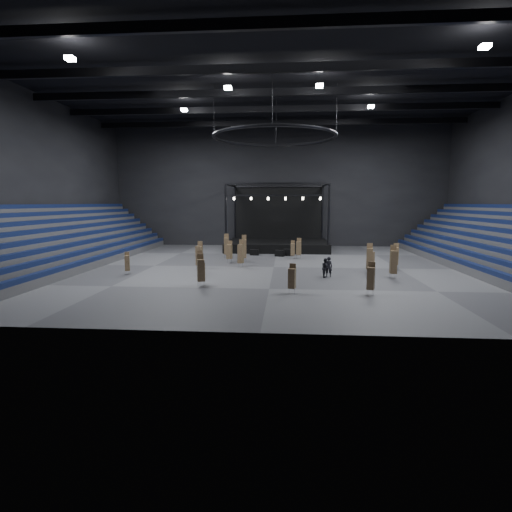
# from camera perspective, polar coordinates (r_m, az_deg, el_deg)

# --- Properties ---
(floor) EXTENTS (50.00, 50.00, 0.00)m
(floor) POSITION_cam_1_polar(r_m,az_deg,el_deg) (41.02, 2.54, -1.59)
(floor) COLOR #535255
(floor) RESTS_ON ground
(ceiling) EXTENTS (50.00, 42.00, 0.20)m
(ceiling) POSITION_cam_1_polar(r_m,az_deg,el_deg) (42.08, 2.70, 23.38)
(ceiling) COLOR black
(ceiling) RESTS_ON wall_back
(wall_back) EXTENTS (50.00, 0.20, 18.00)m
(wall_back) POSITION_cam_1_polar(r_m,az_deg,el_deg) (61.54, 3.24, 9.87)
(wall_back) COLOR black
(wall_back) RESTS_ON ground
(wall_front) EXTENTS (50.00, 0.20, 18.00)m
(wall_front) POSITION_cam_1_polar(r_m,az_deg,el_deg) (19.67, 0.64, 14.77)
(wall_front) COLOR black
(wall_front) RESTS_ON ground
(wall_left) EXTENTS (0.20, 42.00, 18.00)m
(wall_left) POSITION_cam_1_polar(r_m,az_deg,el_deg) (48.32, -29.01, 9.57)
(wall_left) COLOR black
(wall_left) RESTS_ON ground
(bleachers_left) EXTENTS (7.20, 40.00, 6.40)m
(bleachers_left) POSITION_cam_1_polar(r_m,az_deg,el_deg) (47.41, -26.36, 0.97)
(bleachers_left) COLOR #4A4A4C
(bleachers_left) RESTS_ON floor
(bleachers_right) EXTENTS (7.20, 40.00, 6.40)m
(bleachers_right) POSITION_cam_1_polar(r_m,az_deg,el_deg) (46.15, 32.34, 0.42)
(bleachers_right) COLOR #4A4A4C
(bleachers_right) RESTS_ON floor
(stage) EXTENTS (14.00, 10.00, 9.20)m
(stage) POSITION_cam_1_polar(r_m,az_deg,el_deg) (56.95, 3.08, 2.45)
(stage) COLOR black
(stage) RESTS_ON floor
(truss_ring) EXTENTS (12.30, 12.30, 5.15)m
(truss_ring) POSITION_cam_1_polar(r_m,az_deg,el_deg) (41.00, 2.65, 16.65)
(truss_ring) COLOR black
(truss_ring) RESTS_ON ceiling
(roof_girders) EXTENTS (49.00, 30.35, 0.70)m
(roof_girders) POSITION_cam_1_polar(r_m,az_deg,el_deg) (41.87, 2.69, 22.33)
(roof_girders) COLOR black
(roof_girders) RESTS_ON ceiling
(floodlights) EXTENTS (28.60, 16.60, 0.25)m
(floodlights) POSITION_cam_1_polar(r_m,az_deg,el_deg) (37.86, 2.49, 22.99)
(floodlights) COLOR white
(floodlights) RESTS_ON roof_girders
(flight_case_left) EXTENTS (1.13, 0.61, 0.74)m
(flight_case_left) POSITION_cam_1_polar(r_m,az_deg,el_deg) (50.20, -0.23, 0.53)
(flight_case_left) COLOR black
(flight_case_left) RESTS_ON floor
(flight_case_mid) EXTENTS (1.28, 0.95, 0.76)m
(flight_case_mid) POSITION_cam_1_polar(r_m,az_deg,el_deg) (49.22, 3.41, 0.39)
(flight_case_mid) COLOR black
(flight_case_mid) RESTS_ON floor
(flight_case_right) EXTENTS (1.38, 0.98, 0.83)m
(flight_case_right) POSITION_cam_1_polar(r_m,az_deg,el_deg) (49.95, 4.65, 0.52)
(flight_case_right) COLOR black
(flight_case_right) RESTS_ON floor
(chair_stack_0) EXTENTS (0.64, 0.64, 2.83)m
(chair_stack_0) POSITION_cam_1_polar(r_m,az_deg,el_deg) (40.77, -2.20, 0.40)
(chair_stack_0) COLOR silver
(chair_stack_0) RESTS_ON floor
(chair_stack_1) EXTENTS (0.64, 0.64, 2.40)m
(chair_stack_1) POSITION_cam_1_polar(r_m,az_deg,el_deg) (29.59, 16.09, -3.01)
(chair_stack_1) COLOR silver
(chair_stack_1) RESTS_ON floor
(chair_stack_2) EXTENTS (0.60, 0.60, 2.20)m
(chair_stack_2) POSITION_cam_1_polar(r_m,az_deg,el_deg) (28.99, 5.16, -3.13)
(chair_stack_2) COLOR silver
(chair_stack_2) RESTS_ON floor
(chair_stack_3) EXTENTS (0.63, 0.63, 2.43)m
(chair_stack_3) POSITION_cam_1_polar(r_m,az_deg,el_deg) (47.27, 6.13, 1.17)
(chair_stack_3) COLOR silver
(chair_stack_3) RESTS_ON floor
(chair_stack_4) EXTENTS (0.50, 0.50, 2.17)m
(chair_stack_4) POSITION_cam_1_polar(r_m,az_deg,el_deg) (47.16, 5.27, 1.00)
(chair_stack_4) COLOR silver
(chair_stack_4) RESTS_ON floor
(chair_stack_5) EXTENTS (0.64, 0.64, 2.43)m
(chair_stack_5) POSITION_cam_1_polar(r_m,az_deg,el_deg) (43.82, -3.83, 0.69)
(chair_stack_5) COLOR silver
(chair_stack_5) RESTS_ON floor
(chair_stack_6) EXTENTS (0.54, 0.54, 2.10)m
(chair_stack_6) POSITION_cam_1_polar(r_m,az_deg,el_deg) (38.45, -17.92, -0.92)
(chair_stack_6) COLOR silver
(chair_stack_6) RESTS_ON floor
(chair_stack_7) EXTENTS (0.66, 0.66, 2.56)m
(chair_stack_7) POSITION_cam_1_polar(r_m,az_deg,el_deg) (42.05, 19.34, 0.06)
(chair_stack_7) COLOR silver
(chair_stack_7) RESTS_ON floor
(chair_stack_8) EXTENTS (0.46, 0.46, 1.77)m
(chair_stack_8) POSITION_cam_1_polar(r_m,az_deg,el_deg) (32.26, -7.65, -2.46)
(chair_stack_8) COLOR silver
(chair_stack_8) RESTS_ON floor
(chair_stack_9) EXTENTS (0.67, 0.67, 2.60)m
(chair_stack_9) POSITION_cam_1_polar(r_m,az_deg,el_deg) (31.56, -7.90, -1.95)
(chair_stack_9) COLOR silver
(chair_stack_9) RESTS_ON floor
(chair_stack_10) EXTENTS (0.62, 0.62, 2.30)m
(chair_stack_10) POSITION_cam_1_polar(r_m,az_deg,el_deg) (36.45, -8.04, -0.87)
(chair_stack_10) COLOR silver
(chair_stack_10) RESTS_ON floor
(chair_stack_11) EXTENTS (0.55, 0.55, 2.94)m
(chair_stack_11) POSITION_cam_1_polar(r_m,az_deg,el_deg) (36.59, 19.05, -0.75)
(chair_stack_11) COLOR silver
(chair_stack_11) RESTS_ON floor
(chair_stack_12) EXTENTS (0.57, 0.57, 3.01)m
(chair_stack_12) POSITION_cam_1_polar(r_m,az_deg,el_deg) (44.54, -1.72, 1.12)
(chair_stack_12) COLOR silver
(chair_stack_12) RESTS_ON floor
(chair_stack_13) EXTENTS (0.58, 0.58, 2.10)m
(chair_stack_13) POSITION_cam_1_polar(r_m,az_deg,el_deg) (41.02, 16.15, -0.31)
(chair_stack_13) COLOR silver
(chair_stack_13) RESTS_ON floor
(chair_stack_14) EXTENTS (0.63, 0.63, 2.84)m
(chair_stack_14) POSITION_cam_1_polar(r_m,az_deg,el_deg) (38.41, 15.90, -0.30)
(chair_stack_14) COLOR silver
(chair_stack_14) RESTS_ON floor
(chair_stack_15) EXTENTS (0.61, 0.61, 2.91)m
(chair_stack_15) POSITION_cam_1_polar(r_m,az_deg,el_deg) (47.59, -4.25, 1.48)
(chair_stack_15) COLOR silver
(chair_stack_15) RESTS_ON floor
(chair_stack_16) EXTENTS (0.69, 0.69, 2.81)m
(chair_stack_16) POSITION_cam_1_polar(r_m,az_deg,el_deg) (39.70, -8.11, 0.14)
(chair_stack_16) COLOR silver
(chair_stack_16) RESTS_ON floor
(man_center) EXTENTS (0.70, 0.49, 1.82)m
(man_center) POSITION_cam_1_polar(r_m,az_deg,el_deg) (36.02, 10.33, -1.53)
(man_center) COLOR black
(man_center) RESTS_ON floor
(crew_member) EXTENTS (0.66, 0.84, 1.72)m
(crew_member) POSITION_cam_1_polar(r_m,az_deg,el_deg) (35.75, 9.91, -1.67)
(crew_member) COLOR black
(crew_member) RESTS_ON floor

